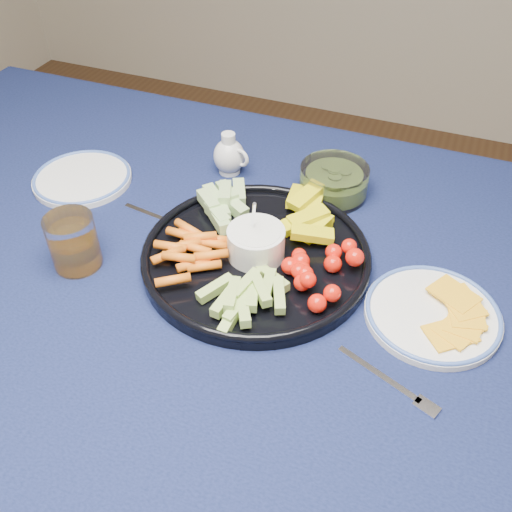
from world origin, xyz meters
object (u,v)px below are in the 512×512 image
at_px(crudite_platter, 255,251).
at_px(cheese_plate, 433,312).
at_px(pickle_bowl, 334,183).
at_px(side_plate_extra, 82,178).
at_px(dining_table, 209,311).
at_px(creamer_pitcher, 229,156).
at_px(juice_tumbler, 74,245).

bearing_deg(crudite_platter, cheese_plate, -3.61).
bearing_deg(pickle_bowl, side_plate_extra, -163.51).
relative_size(cheese_plate, side_plate_extra, 1.06).
height_order(crudite_platter, pickle_bowl, crudite_platter).
bearing_deg(pickle_bowl, dining_table, -114.41).
bearing_deg(dining_table, side_plate_extra, 156.14).
bearing_deg(side_plate_extra, creamer_pitcher, 28.28).
bearing_deg(juice_tumbler, cheese_plate, 9.45).
height_order(dining_table, juice_tumbler, juice_tumbler).
distance_m(crudite_platter, juice_tumbler, 0.29).
bearing_deg(dining_table, juice_tumbler, -165.42).
height_order(dining_table, side_plate_extra, side_plate_extra).
xyz_separation_m(dining_table, cheese_plate, (0.36, 0.04, 0.10)).
relative_size(crudite_platter, cheese_plate, 1.87).
bearing_deg(creamer_pitcher, crudite_platter, -57.65).
bearing_deg(cheese_plate, creamer_pitcher, 150.58).
xyz_separation_m(dining_table, side_plate_extra, (-0.34, 0.15, 0.10)).
height_order(cheese_plate, juice_tumbler, juice_tumbler).
distance_m(creamer_pitcher, side_plate_extra, 0.29).
distance_m(creamer_pitcher, cheese_plate, 0.50).
bearing_deg(dining_table, cheese_plate, 6.40).
bearing_deg(cheese_plate, dining_table, -173.60).
bearing_deg(creamer_pitcher, dining_table, -74.03).
height_order(creamer_pitcher, side_plate_extra, creamer_pitcher).
bearing_deg(creamer_pitcher, side_plate_extra, -151.72).
relative_size(juice_tumbler, side_plate_extra, 0.49).
bearing_deg(pickle_bowl, juice_tumbler, -134.63).
xyz_separation_m(creamer_pitcher, pickle_bowl, (0.21, 0.00, -0.01)).
relative_size(pickle_bowl, juice_tumbler, 1.38).
height_order(juice_tumbler, side_plate_extra, juice_tumbler).
height_order(dining_table, crudite_platter, crudite_platter).
distance_m(creamer_pitcher, juice_tumbler, 0.36).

